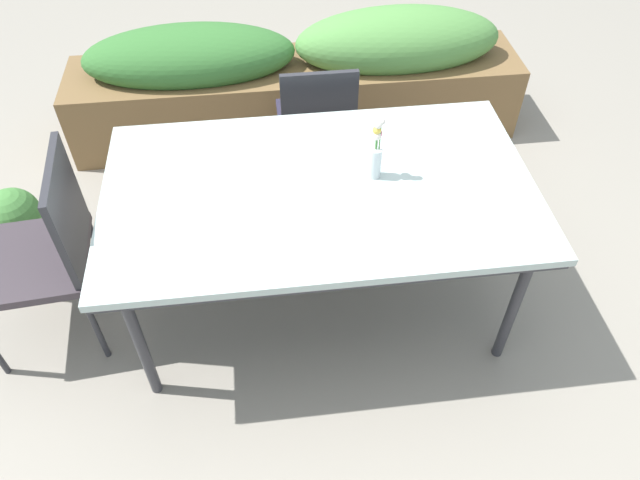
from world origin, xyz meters
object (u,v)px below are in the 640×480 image
Objects in this scene: chair_far_side at (317,120)px; flower_vase at (376,152)px; planter_box at (298,79)px; chair_end_left at (45,246)px; potted_plant at (21,230)px; dining_table at (320,195)px.

flower_vase is (0.15, -0.80, 0.38)m from chair_far_side.
flower_vase is 1.55m from planter_box.
chair_end_left is 3.27× the size of flower_vase.
chair_far_side reaches higher than potted_plant.
chair_far_side is 0.91× the size of chair_end_left.
chair_end_left is (-1.28, -0.83, 0.03)m from chair_far_side.
flower_vase is at bearing -93.43° from chair_end_left.
dining_table reaches higher than potted_plant.
flower_vase reaches higher than planter_box.
chair_end_left reaches higher than planter_box.
chair_end_left is 1.48m from flower_vase.
potted_plant is (-1.56, -0.42, -0.25)m from chair_far_side.
planter_box is at bearing 88.48° from dining_table.
chair_far_side is at bearing 15.04° from potted_plant.
potted_plant is at bearing 29.99° from chair_end_left.
chair_far_side is at bearing -86.03° from planter_box.
chair_far_side reaches higher than dining_table.
potted_plant is (-0.28, 0.41, -0.28)m from chair_end_left.
dining_table is at bearing -95.52° from chair_far_side.
chair_far_side is 1.71× the size of potted_plant.
flower_vase is at bearing -82.16° from planter_box.
flower_vase is (0.24, 0.04, 0.18)m from dining_table.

